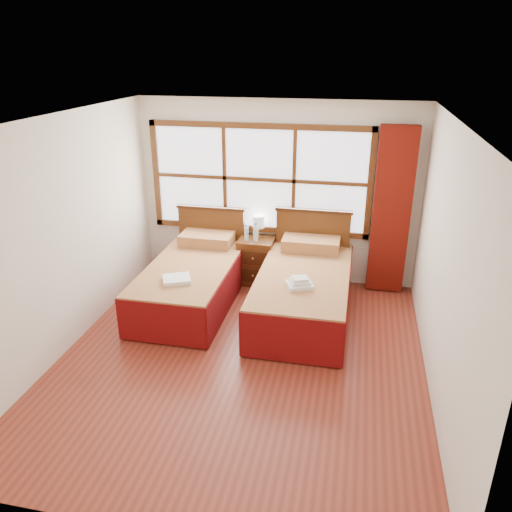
# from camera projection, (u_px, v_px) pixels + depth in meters

# --- Properties ---
(floor) EXTENTS (4.50, 4.50, 0.00)m
(floor) POSITION_uv_depth(u_px,v_px,m) (241.00, 358.00, 5.59)
(floor) COLOR maroon
(floor) RESTS_ON ground
(ceiling) EXTENTS (4.50, 4.50, 0.00)m
(ceiling) POSITION_uv_depth(u_px,v_px,m) (238.00, 121.00, 4.58)
(ceiling) COLOR white
(ceiling) RESTS_ON wall_back
(wall_back) EXTENTS (4.00, 0.00, 4.00)m
(wall_back) POSITION_uv_depth(u_px,v_px,m) (277.00, 193.00, 7.12)
(wall_back) COLOR silver
(wall_back) RESTS_ON floor
(wall_left) EXTENTS (0.00, 4.50, 4.50)m
(wall_left) POSITION_uv_depth(u_px,v_px,m) (63.00, 237.00, 5.47)
(wall_left) COLOR silver
(wall_left) RESTS_ON floor
(wall_right) EXTENTS (0.00, 4.50, 4.50)m
(wall_right) POSITION_uv_depth(u_px,v_px,m) (445.00, 268.00, 4.71)
(wall_right) COLOR silver
(wall_right) RESTS_ON floor
(window) EXTENTS (3.16, 0.06, 1.56)m
(window) POSITION_uv_depth(u_px,v_px,m) (259.00, 179.00, 7.05)
(window) COLOR white
(window) RESTS_ON wall_back
(curtain) EXTENTS (0.50, 0.16, 2.30)m
(curtain) POSITION_uv_depth(u_px,v_px,m) (391.00, 212.00, 6.74)
(curtain) COLOR maroon
(curtain) RESTS_ON wall_back
(bed_left) EXTENTS (1.10, 2.13, 1.07)m
(bed_left) POSITION_uv_depth(u_px,v_px,m) (193.00, 280.00, 6.72)
(bed_left) COLOR #391C0B
(bed_left) RESTS_ON floor
(bed_right) EXTENTS (1.15, 2.24, 1.13)m
(bed_right) POSITION_uv_depth(u_px,v_px,m) (304.00, 289.00, 6.43)
(bed_right) COLOR #391C0B
(bed_right) RESTS_ON floor
(nightstand) EXTENTS (0.50, 0.49, 0.67)m
(nightstand) POSITION_uv_depth(u_px,v_px,m) (256.00, 261.00, 7.31)
(nightstand) COLOR #542D12
(nightstand) RESTS_ON floor
(towels_left) EXTENTS (0.42, 0.40, 0.05)m
(towels_left) POSITION_uv_depth(u_px,v_px,m) (177.00, 279.00, 6.11)
(towels_left) COLOR white
(towels_left) RESTS_ON bed_left
(towels_right) EXTENTS (0.36, 0.34, 0.12)m
(towels_right) POSITION_uv_depth(u_px,v_px,m) (300.00, 283.00, 5.89)
(towels_right) COLOR white
(towels_right) RESTS_ON bed_right
(lamp) EXTENTS (0.17, 0.17, 0.34)m
(lamp) POSITION_uv_depth(u_px,v_px,m) (259.00, 222.00, 7.14)
(lamp) COLOR gold
(lamp) RESTS_ON nightstand
(bottle_near) EXTENTS (0.06, 0.06, 0.22)m
(bottle_near) POSITION_uv_depth(u_px,v_px,m) (247.00, 233.00, 7.11)
(bottle_near) COLOR #C1E2F8
(bottle_near) RESTS_ON nightstand
(bottle_far) EXTENTS (0.07, 0.07, 0.27)m
(bottle_far) POSITION_uv_depth(u_px,v_px,m) (256.00, 233.00, 7.07)
(bottle_far) COLOR #C1E2F8
(bottle_far) RESTS_ON nightstand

